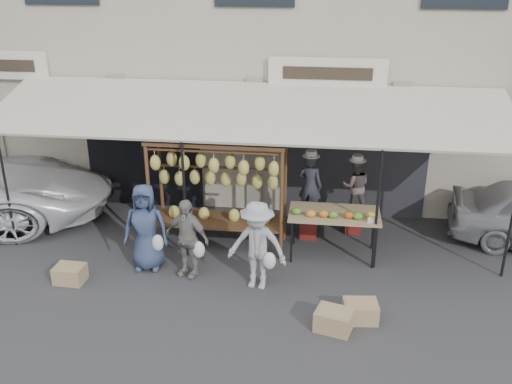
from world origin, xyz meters
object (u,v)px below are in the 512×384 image
Objects in this scene: crate_near_a at (334,320)px; crate_near_b at (360,311)px; customer_left at (146,227)px; customer_right at (257,246)px; produce_table at (334,215)px; vendor_left at (310,186)px; banana_rack at (217,172)px; vendor_right at (356,186)px; crate_far at (70,274)px; customer_mid at (187,238)px.

crate_near_b is (0.41, 0.30, -0.01)m from crate_near_a.
customer_right is at bearing -15.80° from customer_left.
produce_table is 3.48m from customer_left.
vendor_left is at bearing 76.76° from customer_right.
produce_table is 1.04× the size of customer_left.
banana_rack is 2.22× the size of vendor_right.
produce_table is 3.32× the size of crate_far.
customer_left reaches higher than produce_table.
customer_left is 2.11m from customer_right.
vendor_left is at bearing 122.96° from produce_table.
vendor_right reaches higher than crate_far.
banana_rack is 1.58× the size of customer_left.
banana_rack reaches higher than customer_mid.
vendor_right is at bearing 90.62° from crate_near_b.
customer_mid is at bearing -16.00° from customer_left.
vendor_left is 0.98m from vendor_right.
crate_near_b reaches higher than crate_far.
banana_rack is at bearing 34.62° from crate_far.
vendor_right reaches higher than customer_right.
customer_right is at bearing -136.16° from produce_table.
vendor_left is at bearing 58.11° from customer_mid.
produce_table is at bearing 90.90° from crate_near_a.
customer_mid is 2.87× the size of crate_far.
customer_mid is at bearing 153.32° from crate_near_a.
customer_right reaches higher than crate_far.
vendor_left reaches higher than crate_near_b.
customer_right is at bearing 49.87° from vendor_right.
produce_table is at bearing 52.33° from customer_right.
customer_left is at bearing -173.06° from customer_mid.
vendor_right is 4.27m from customer_left.
crate_far is (-4.63, 0.80, -0.01)m from crate_near_a.
banana_rack is 4.89× the size of crate_near_b.
vendor_left is at bearing 24.19° from customer_left.
produce_table is at bearing 39.09° from customer_mid.
customer_left is 2.98× the size of crate_near_a.
crate_near_b is at bearing -15.48° from customer_right.
customer_mid is (-2.58, -1.00, -0.14)m from produce_table.
vendor_left is 2.55× the size of crate_far.
vendor_left reaches higher than crate_far.
banana_rack is 3.61m from crate_near_a.
vendor_left is at bearing 99.79° from crate_near_a.
banana_rack reaches higher than crate_far.
customer_mid is (-0.35, -1.12, -0.83)m from banana_rack.
vendor_left reaches higher than produce_table.
crate_far is (-4.10, -2.28, -0.98)m from vendor_left.
banana_rack is at bearing 132.90° from customer_right.
crate_near_a is at bearing -47.10° from banana_rack.
crate_far is at bearing 170.20° from crate_near_a.
vendor_left reaches higher than vendor_right.
customer_left is (-1.15, -0.97, -0.75)m from banana_rack.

